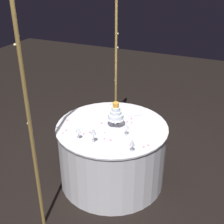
% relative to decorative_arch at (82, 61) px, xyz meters
% --- Properties ---
extents(ground_plane, '(12.00, 12.00, 0.00)m').
position_rel_decorative_arch_xyz_m(ground_plane, '(0.00, -0.38, -1.57)').
color(ground_plane, black).
extents(decorative_arch, '(2.05, 0.06, 2.43)m').
position_rel_decorative_arch_xyz_m(decorative_arch, '(0.00, 0.00, 0.00)').
color(decorative_arch, olive).
rests_on(decorative_arch, ground).
extents(main_table, '(1.36, 1.36, 0.80)m').
position_rel_decorative_arch_xyz_m(main_table, '(0.00, -0.38, -1.17)').
color(main_table, white).
rests_on(main_table, ground).
extents(tiered_cake, '(0.22, 0.22, 0.31)m').
position_rel_decorative_arch_xyz_m(tiered_cake, '(0.02, -0.42, -0.61)').
color(tiered_cake, silver).
rests_on(tiered_cake, main_table).
extents(wine_glass_0, '(0.06, 0.06, 0.15)m').
position_rel_decorative_arch_xyz_m(wine_glass_0, '(-0.42, -0.16, -0.66)').
color(wine_glass_0, silver).
rests_on(wine_glass_0, main_table).
extents(wine_glass_1, '(0.06, 0.06, 0.16)m').
position_rel_decorative_arch_xyz_m(wine_glass_1, '(-0.14, -0.62, -0.64)').
color(wine_glass_1, silver).
rests_on(wine_glass_1, main_table).
extents(wine_glass_2, '(0.06, 0.06, 0.15)m').
position_rel_decorative_arch_xyz_m(wine_glass_2, '(-0.41, -0.79, -0.66)').
color(wine_glass_2, silver).
rests_on(wine_glass_2, main_table).
extents(wine_glass_3, '(0.07, 0.07, 0.18)m').
position_rel_decorative_arch_xyz_m(wine_glass_3, '(-0.42, -0.35, -0.63)').
color(wine_glass_3, silver).
rests_on(wine_glass_3, main_table).
extents(cake_knife, '(0.21, 0.23, 0.01)m').
position_rel_decorative_arch_xyz_m(cake_knife, '(0.31, -0.50, -0.76)').
color(cake_knife, silver).
rests_on(cake_knife, main_table).
extents(rose_petal_0, '(0.03, 0.04, 0.00)m').
position_rel_decorative_arch_xyz_m(rose_petal_0, '(-0.22, -0.91, -0.76)').
color(rose_petal_0, '#EA6B84').
rests_on(rose_petal_0, main_table).
extents(rose_petal_1, '(0.03, 0.04, 0.00)m').
position_rel_decorative_arch_xyz_m(rose_petal_1, '(-0.29, -0.73, -0.76)').
color(rose_petal_1, '#EA6B84').
rests_on(rose_petal_1, main_table).
extents(rose_petal_2, '(0.03, 0.03, 0.00)m').
position_rel_decorative_arch_xyz_m(rose_petal_2, '(0.55, -0.11, -0.76)').
color(rose_petal_2, '#EA6B84').
rests_on(rose_petal_2, main_table).
extents(rose_petal_3, '(0.04, 0.04, 0.00)m').
position_rel_decorative_arch_xyz_m(rose_petal_3, '(-0.24, -0.20, -0.76)').
color(rose_petal_3, '#EA6B84').
rests_on(rose_petal_3, main_table).
extents(rose_petal_4, '(0.03, 0.02, 0.00)m').
position_rel_decorative_arch_xyz_m(rose_petal_4, '(-0.38, 0.07, -0.76)').
color(rose_petal_4, '#EA6B84').
rests_on(rose_petal_4, main_table).
extents(rose_petal_5, '(0.02, 0.03, 0.00)m').
position_rel_decorative_arch_xyz_m(rose_petal_5, '(-0.09, 0.19, -0.76)').
color(rose_petal_5, '#EA6B84').
rests_on(rose_petal_5, main_table).
extents(rose_petal_6, '(0.04, 0.04, 0.00)m').
position_rel_decorative_arch_xyz_m(rose_petal_6, '(0.18, -0.51, -0.76)').
color(rose_petal_6, '#EA6B84').
rests_on(rose_petal_6, main_table).
extents(rose_petal_7, '(0.03, 0.04, 0.00)m').
position_rel_decorative_arch_xyz_m(rose_petal_7, '(0.18, -0.42, -0.76)').
color(rose_petal_7, '#EA6B84').
rests_on(rose_petal_7, main_table).
extents(rose_petal_8, '(0.04, 0.03, 0.00)m').
position_rel_decorative_arch_xyz_m(rose_petal_8, '(0.17, -0.57, -0.76)').
color(rose_petal_8, '#EA6B84').
rests_on(rose_petal_8, main_table).
extents(rose_petal_9, '(0.03, 0.03, 0.00)m').
position_rel_decorative_arch_xyz_m(rose_petal_9, '(-0.31, 0.07, -0.76)').
color(rose_petal_9, '#EA6B84').
rests_on(rose_petal_9, main_table).
extents(rose_petal_10, '(0.02, 0.03, 0.00)m').
position_rel_decorative_arch_xyz_m(rose_petal_10, '(0.03, -0.58, -0.76)').
color(rose_petal_10, '#EA6B84').
rests_on(rose_petal_10, main_table).
extents(rose_petal_11, '(0.03, 0.04, 0.00)m').
position_rel_decorative_arch_xyz_m(rose_petal_11, '(0.18, -0.36, -0.76)').
color(rose_petal_11, '#EA6B84').
rests_on(rose_petal_11, main_table).
extents(rose_petal_12, '(0.03, 0.03, 0.00)m').
position_rel_decorative_arch_xyz_m(rose_petal_12, '(-0.30, -0.42, -0.76)').
color(rose_petal_12, '#EA6B84').
rests_on(rose_petal_12, main_table).
extents(rose_petal_13, '(0.03, 0.04, 0.00)m').
position_rel_decorative_arch_xyz_m(rose_petal_13, '(-0.30, -0.49, -0.76)').
color(rose_petal_13, '#EA6B84').
rests_on(rose_petal_13, main_table).
extents(rose_petal_14, '(0.03, 0.03, 0.00)m').
position_rel_decorative_arch_xyz_m(rose_petal_14, '(-0.17, -0.36, -0.76)').
color(rose_petal_14, '#EA6B84').
rests_on(rose_petal_14, main_table).
extents(rose_petal_15, '(0.04, 0.04, 0.00)m').
position_rel_decorative_arch_xyz_m(rose_petal_15, '(0.31, -0.37, -0.76)').
color(rose_petal_15, '#EA6B84').
rests_on(rose_petal_15, main_table).
extents(rose_petal_16, '(0.04, 0.03, 0.00)m').
position_rel_decorative_arch_xyz_m(rose_petal_16, '(0.27, -0.53, -0.76)').
color(rose_petal_16, '#EA6B84').
rests_on(rose_petal_16, main_table).
extents(rose_petal_17, '(0.04, 0.03, 0.00)m').
position_rel_decorative_arch_xyz_m(rose_petal_17, '(0.01, -0.23, -0.76)').
color(rose_petal_17, '#EA6B84').
rests_on(rose_petal_17, main_table).
extents(rose_petal_18, '(0.03, 0.03, 0.00)m').
position_rel_decorative_arch_xyz_m(rose_petal_18, '(-0.01, -0.58, -0.76)').
color(rose_petal_18, '#EA6B84').
rests_on(rose_petal_18, main_table).
extents(rose_petal_19, '(0.03, 0.03, 0.00)m').
position_rel_decorative_arch_xyz_m(rose_petal_19, '(-0.28, -0.87, -0.76)').
color(rose_petal_19, '#EA6B84').
rests_on(rose_petal_19, main_table).
extents(rose_petal_20, '(0.04, 0.03, 0.00)m').
position_rel_decorative_arch_xyz_m(rose_petal_20, '(-0.30, -0.15, -0.76)').
color(rose_petal_20, '#EA6B84').
rests_on(rose_petal_20, main_table).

